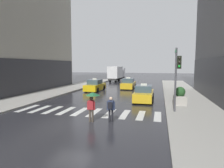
{
  "coord_description": "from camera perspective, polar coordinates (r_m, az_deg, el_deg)",
  "views": [
    {
      "loc": [
        5.5,
        -11.04,
        3.68
      ],
      "look_at": [
        0.77,
        8.0,
        1.75
      ],
      "focal_mm": 31.12,
      "sensor_mm": 36.0,
      "label": 1
    }
  ],
  "objects": [
    {
      "name": "ground_plane",
      "position": [
        12.87,
        -12.22,
        -11.12
      ],
      "size": [
        160.0,
        160.0,
        0.0
      ],
      "primitive_type": "plane",
      "color": "#26262B"
    },
    {
      "name": "curb_right",
      "position": [
        11.94,
        27.24,
        -12.6
      ],
      "size": [
        4.5,
        70.0,
        0.15
      ],
      "primitive_type": "cube",
      "color": "#9E9B93",
      "rests_on": "ground"
    },
    {
      "name": "crosswalk_markings",
      "position": [
        15.52,
        -7.29,
        -8.13
      ],
      "size": [
        11.3,
        2.8,
        0.01
      ],
      "color": "silver",
      "rests_on": "ground"
    },
    {
      "name": "traffic_light_pole",
      "position": [
        15.25,
        18.62,
        3.73
      ],
      "size": [
        0.44,
        0.84,
        4.8
      ],
      "color": "#47474C",
      "rests_on": "curb_right"
    },
    {
      "name": "taxi_lead",
      "position": [
        20.14,
        9.32,
        -2.9
      ],
      "size": [
        1.93,
        4.54,
        1.8
      ],
      "color": "gold",
      "rests_on": "ground"
    },
    {
      "name": "taxi_second",
      "position": [
        27.73,
        -5.0,
        -0.53
      ],
      "size": [
        2.06,
        4.6,
        1.8
      ],
      "color": "yellow",
      "rests_on": "ground"
    },
    {
      "name": "taxi_third",
      "position": [
        30.33,
        4.85,
        0.0
      ],
      "size": [
        1.95,
        4.55,
        1.8
      ],
      "color": "gold",
      "rests_on": "ground"
    },
    {
      "name": "box_truck",
      "position": [
        43.65,
        1.32,
        3.21
      ],
      "size": [
        2.58,
        7.63,
        3.35
      ],
      "color": "#2D2D2D",
      "rests_on": "ground"
    },
    {
      "name": "pedestrian_with_umbrella",
      "position": [
        12.53,
        -5.84,
        -4.36
      ],
      "size": [
        0.96,
        0.96,
        1.94
      ],
      "color": "#473D33",
      "rests_on": "ground"
    },
    {
      "name": "pedestrian_with_backpack",
      "position": [
        12.49,
        -0.37,
        -6.91
      ],
      "size": [
        0.55,
        0.43,
        1.65
      ],
      "color": "black",
      "rests_on": "ground"
    },
    {
      "name": "planter_near_corner",
      "position": [
        18.35,
        19.34,
        -3.51
      ],
      "size": [
        1.1,
        1.1,
        1.6
      ],
      "color": "#A8A399",
      "rests_on": "curb_right"
    }
  ]
}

